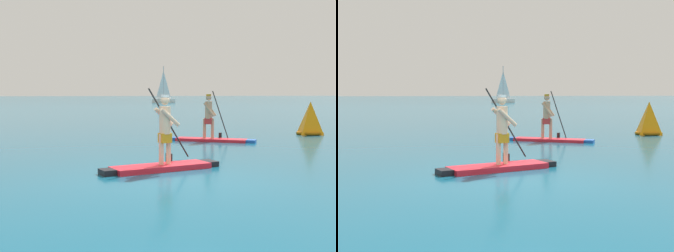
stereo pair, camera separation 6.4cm
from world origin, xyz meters
The scene contains 5 objects.
ground centered at (0.00, 0.00, 0.00)m, with size 440.00×440.00×0.00m, color #145B7A.
paddleboarder_mid_center centered at (-0.02, 1.14, 0.34)m, with size 2.90×1.43×1.89m.
paddleboarder_far_right centered at (2.84, 6.83, 0.36)m, with size 3.00×1.96×1.87m.
race_marker_buoy centered at (7.71, 8.53, 0.62)m, with size 1.26×1.26×1.40m.
sailboat_right_horizon centered at (12.85, 68.08, 1.00)m, with size 4.09×1.38×6.32m.
Camera 1 is at (-1.95, -8.99, 1.77)m, focal length 48.58 mm.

